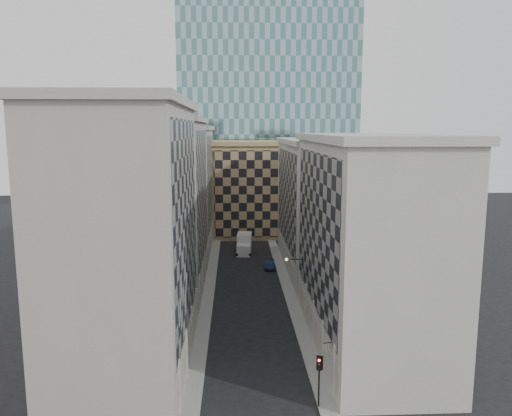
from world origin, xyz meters
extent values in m
cube|color=gray|center=(-5.25, 30.00, 0.07)|extent=(1.50, 100.00, 0.15)
cube|color=gray|center=(5.25, 30.00, 0.07)|extent=(1.50, 100.00, 0.15)
cube|color=#A69F95|center=(-11.00, 11.00, 11.50)|extent=(10.00, 22.00, 23.00)
cube|color=gray|center=(-6.12, 11.00, 13.00)|extent=(0.25, 19.36, 18.00)
cube|color=#A69F95|center=(-6.20, 11.00, 1.60)|extent=(0.45, 21.12, 3.20)
cube|color=#A69F95|center=(-11.00, 11.00, 23.35)|extent=(10.80, 22.80, 0.70)
cylinder|color=#A69F95|center=(-6.35, 2.75, 2.20)|extent=(0.90, 0.90, 4.40)
cylinder|color=#A69F95|center=(-6.35, 8.25, 2.20)|extent=(0.90, 0.90, 4.40)
cylinder|color=#A69F95|center=(-6.35, 13.75, 2.20)|extent=(0.90, 0.90, 4.40)
cylinder|color=#A69F95|center=(-6.35, 19.25, 2.20)|extent=(0.90, 0.90, 4.40)
cube|color=gray|center=(-11.00, 33.00, 11.00)|extent=(10.00, 22.00, 22.00)
cube|color=gray|center=(-6.12, 33.00, 12.50)|extent=(0.25, 19.36, 17.00)
cube|color=gray|center=(-6.20, 33.00, 1.60)|extent=(0.45, 21.12, 3.20)
cube|color=gray|center=(-11.00, 33.00, 22.35)|extent=(10.80, 22.80, 0.70)
cylinder|color=gray|center=(-6.35, 24.75, 2.20)|extent=(0.90, 0.90, 4.40)
cylinder|color=gray|center=(-6.35, 30.25, 2.20)|extent=(0.90, 0.90, 4.40)
cylinder|color=gray|center=(-6.35, 35.75, 2.20)|extent=(0.90, 0.90, 4.40)
cylinder|color=gray|center=(-6.35, 41.25, 2.20)|extent=(0.90, 0.90, 4.40)
cube|color=#A69F95|center=(-11.00, 55.00, 10.50)|extent=(10.00, 22.00, 21.00)
cube|color=gray|center=(-6.12, 55.00, 12.00)|extent=(0.25, 19.36, 16.00)
cube|color=#A69F95|center=(-6.20, 55.00, 1.60)|extent=(0.45, 21.12, 3.20)
cube|color=#A69F95|center=(-11.00, 55.00, 21.35)|extent=(10.80, 22.80, 0.70)
cylinder|color=#A69F95|center=(-6.35, 46.75, 2.20)|extent=(0.90, 0.90, 4.40)
cylinder|color=#A69F95|center=(-6.35, 52.25, 2.20)|extent=(0.90, 0.90, 4.40)
cylinder|color=#A69F95|center=(-6.35, 57.75, 2.20)|extent=(0.90, 0.90, 4.40)
cylinder|color=#A69F95|center=(-6.35, 63.25, 2.20)|extent=(0.90, 0.90, 4.40)
cube|color=beige|center=(11.00, 15.00, 10.00)|extent=(10.00, 26.00, 20.00)
cube|color=gray|center=(6.12, 15.00, 11.50)|extent=(0.25, 22.88, 15.00)
cube|color=beige|center=(6.20, 15.00, 1.60)|extent=(0.45, 24.96, 3.20)
cube|color=beige|center=(11.00, 15.00, 20.35)|extent=(10.80, 26.80, 0.70)
cylinder|color=beige|center=(6.35, 4.60, 2.20)|extent=(0.90, 0.90, 4.40)
cylinder|color=beige|center=(6.35, 9.80, 2.20)|extent=(0.90, 0.90, 4.40)
cylinder|color=beige|center=(6.35, 15.00, 2.20)|extent=(0.90, 0.90, 4.40)
cylinder|color=beige|center=(6.35, 20.20, 2.20)|extent=(0.90, 0.90, 4.40)
cylinder|color=beige|center=(6.35, 25.40, 2.20)|extent=(0.90, 0.90, 4.40)
cube|color=beige|center=(11.00, 42.00, 9.50)|extent=(10.00, 28.00, 19.00)
cube|color=gray|center=(6.12, 42.00, 11.00)|extent=(0.25, 24.64, 14.00)
cube|color=beige|center=(6.20, 42.00, 1.60)|extent=(0.45, 26.88, 3.20)
cube|color=beige|center=(11.00, 42.00, 19.35)|extent=(10.80, 28.80, 0.70)
cube|color=tan|center=(2.00, 68.00, 9.00)|extent=(16.00, 14.00, 18.00)
cube|color=tan|center=(2.00, 60.90, 9.00)|extent=(15.20, 0.25, 16.50)
cube|color=tan|center=(2.00, 68.00, 18.40)|extent=(16.80, 14.80, 0.80)
cube|color=#2E2923|center=(0.00, 82.00, 14.00)|extent=(6.00, 6.00, 28.00)
cube|color=#2E2923|center=(0.00, 82.00, 28.70)|extent=(7.00, 7.00, 1.40)
cone|color=#2E2923|center=(0.00, 82.00, 39.40)|extent=(7.20, 7.20, 20.00)
cylinder|color=gray|center=(-5.90, 4.00, 8.00)|extent=(0.10, 2.33, 2.33)
cylinder|color=gray|center=(-5.90, 8.00, 8.00)|extent=(0.10, 2.33, 2.33)
cylinder|color=black|center=(5.10, 24.00, 6.20)|extent=(1.80, 0.08, 0.08)
sphere|color=#FFE5B2|center=(4.20, 24.00, 6.20)|extent=(0.36, 0.36, 0.36)
cylinder|color=black|center=(4.55, 3.21, 1.62)|extent=(0.13, 0.13, 2.94)
cube|color=black|center=(4.55, 3.21, 3.60)|extent=(0.38, 0.34, 1.01)
cube|color=black|center=(4.60, 3.36, 3.60)|extent=(0.49, 0.20, 1.15)
sphere|color=#FF0C07|center=(4.50, 3.07, 3.94)|extent=(0.18, 0.18, 0.18)
sphere|color=#331E05|center=(4.50, 3.07, 3.60)|extent=(0.18, 0.18, 0.18)
sphere|color=black|center=(4.50, 3.07, 3.26)|extent=(0.18, 0.18, 0.18)
cube|color=silver|center=(-0.29, 49.89, 0.95)|extent=(2.48, 2.68, 1.90)
cube|color=silver|center=(-0.11, 52.62, 1.63)|extent=(2.67, 3.95, 3.26)
cylinder|color=black|center=(-1.40, 49.12, 0.47)|extent=(0.38, 0.97, 0.95)
cylinder|color=black|center=(0.70, 48.98, 0.47)|extent=(0.38, 0.97, 0.95)
cylinder|color=black|center=(-1.07, 53.96, 0.47)|extent=(0.38, 0.97, 0.95)
cylinder|color=black|center=(1.03, 53.81, 0.47)|extent=(0.38, 0.97, 0.95)
imported|color=#0F1E39|center=(3.50, 41.97, 0.68)|extent=(1.68, 4.22, 1.36)
cylinder|color=black|center=(5.60, 5.64, 4.16)|extent=(0.72, 0.17, 0.06)
cube|color=beige|center=(5.40, 5.64, 3.80)|extent=(0.15, 0.63, 0.63)
camera|label=1|loc=(-1.80, -31.98, 21.21)|focal=35.00mm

